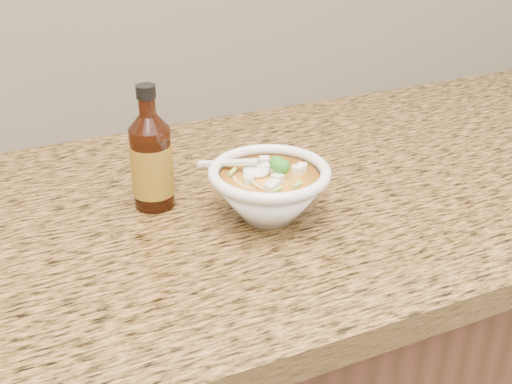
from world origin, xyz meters
name	(u,v)px	position (x,y,z in m)	size (l,w,h in m)	color
counter_slab	(143,227)	(0.00, 1.68, 0.88)	(4.00, 0.68, 0.04)	olive
soup_bowl	(269,192)	(0.16, 1.60, 0.94)	(0.17, 0.17, 0.09)	white
hot_sauce_bottle	(152,162)	(0.03, 1.70, 0.97)	(0.08, 0.08, 0.18)	#3B1508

